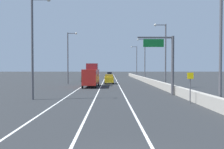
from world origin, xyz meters
TOP-DOWN VIEW (x-y plane):
  - ground_plane at (0.00, 64.00)m, footprint 320.00×320.00m
  - lane_stripe_left at (-5.50, 55.00)m, footprint 0.16×130.00m
  - lane_stripe_center at (-2.00, 55.00)m, footprint 0.16×130.00m
  - lane_stripe_right at (1.50, 55.00)m, footprint 0.16×130.00m
  - jersey_barrier_right at (8.28, 40.00)m, footprint 0.60×120.00m
  - overhead_sign_gantry at (6.94, 23.20)m, footprint 4.68×0.36m
  - speed_advisory_sign at (7.38, 15.46)m, footprint 0.60×0.11m
  - lamp_post_right_near at (8.78, 12.72)m, footprint 2.14×0.44m
  - lamp_post_right_second at (9.02, 34.15)m, footprint 2.14×0.44m
  - lamp_post_right_third at (8.54, 55.57)m, footprint 2.14×0.44m
  - lamp_post_right_fourth at (8.78, 76.99)m, footprint 2.14×0.44m
  - lamp_post_left_near at (-8.47, 18.72)m, footprint 2.14×0.44m
  - lamp_post_left_mid at (-9.05, 44.43)m, footprint 2.14×0.44m
  - car_green_0 at (-6.54, 54.59)m, footprint 1.93×4.80m
  - car_black_1 at (-0.47, 86.02)m, footprint 2.06×4.69m
  - car_yellow_2 at (-0.53, 44.96)m, footprint 2.08×4.17m
  - box_truck at (-3.74, 36.92)m, footprint 2.60×8.93m

SIDE VIEW (x-z plane):
  - ground_plane at x=0.00m, z-range 0.00..0.00m
  - lane_stripe_left at x=-5.50m, z-range 0.00..0.00m
  - lane_stripe_center at x=-2.00m, z-range 0.00..0.00m
  - lane_stripe_right at x=1.50m, z-range 0.00..0.00m
  - jersey_barrier_right at x=8.28m, z-range 0.00..1.10m
  - car_black_1 at x=-0.47m, z-range 0.00..1.90m
  - car_green_0 at x=-6.54m, z-range 0.00..2.02m
  - car_yellow_2 at x=-0.53m, z-range -0.01..2.09m
  - speed_advisory_sign at x=7.38m, z-range 0.26..3.26m
  - box_truck at x=-3.74m, z-range -0.18..4.11m
  - overhead_sign_gantry at x=6.94m, z-range 0.98..8.48m
  - lamp_post_right_near at x=8.78m, z-range 0.76..11.80m
  - lamp_post_right_second at x=9.02m, z-range 0.76..11.80m
  - lamp_post_right_third at x=8.54m, z-range 0.76..11.80m
  - lamp_post_right_fourth at x=8.78m, z-range 0.76..11.80m
  - lamp_post_left_near at x=-8.47m, z-range 0.76..11.80m
  - lamp_post_left_mid at x=-9.05m, z-range 0.76..11.80m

